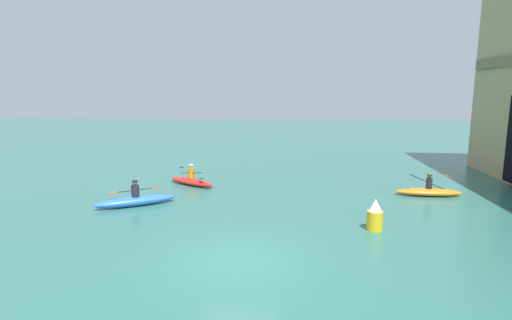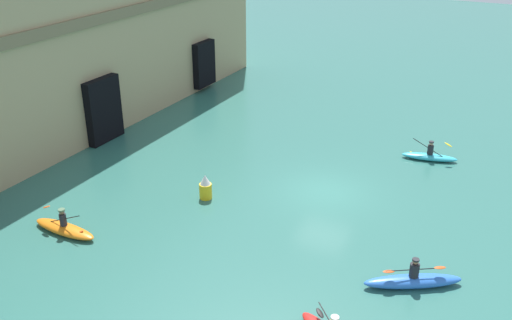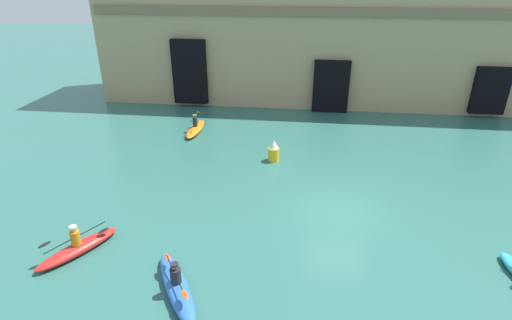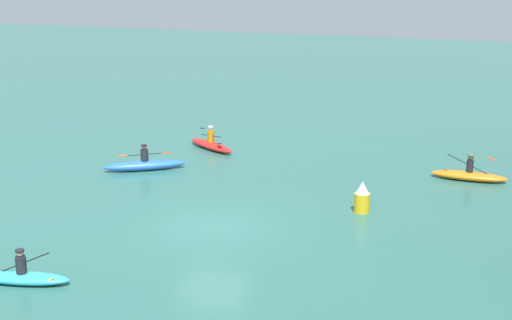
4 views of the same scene
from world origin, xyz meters
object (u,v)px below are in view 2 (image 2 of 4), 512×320
kayak_blue (413,280)px  kayak_orange (64,228)px  kayak_cyan (429,156)px  marker_buoy (205,187)px

kayak_blue → kayak_orange: bearing=161.0°
kayak_cyan → kayak_blue: bearing=-93.0°
kayak_cyan → marker_buoy: marker_buoy is taller
kayak_orange → kayak_blue: bearing=-166.3°
kayak_blue → marker_buoy: (2.24, 10.11, 0.30)m
kayak_blue → marker_buoy: marker_buoy is taller
kayak_blue → kayak_cyan: bearing=67.4°
kayak_blue → kayak_orange: 14.08m
kayak_orange → kayak_cyan: kayak_cyan is taller
kayak_orange → kayak_cyan: 18.69m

